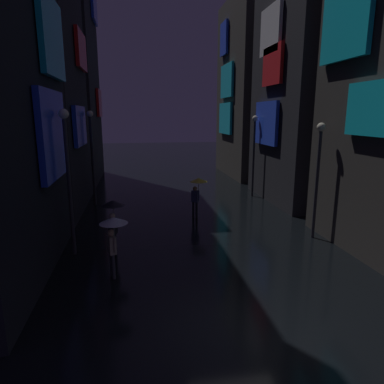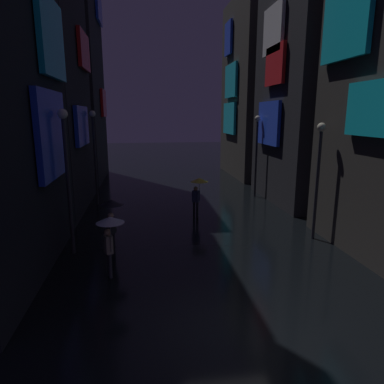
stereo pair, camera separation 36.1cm
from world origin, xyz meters
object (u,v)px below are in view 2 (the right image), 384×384
object	(u,v)px
pedestrian_foreground_left_black	(112,212)
streetlamp_right_near	(318,167)
pedestrian_far_right_yellow	(198,187)
streetlamp_left_near	(67,166)
streetlamp_right_far	(257,146)
pedestrian_near_crossing_clear	(110,230)
streetlamp_left_far	(94,147)

from	to	relation	value
pedestrian_foreground_left_black	streetlamp_right_near	size ratio (longest dim) A/B	0.43
pedestrian_far_right_yellow	streetlamp_left_near	world-z (taller)	streetlamp_left_near
streetlamp_right_far	pedestrian_foreground_left_black	bearing A→B (deg)	-135.23
streetlamp_right_near	streetlamp_right_far	bearing A→B (deg)	90.00
pedestrian_near_crossing_clear	streetlamp_left_far	size ratio (longest dim) A/B	0.39
pedestrian_far_right_yellow	streetlamp_right_far	xyz separation A→B (m)	(4.46, 4.24, 1.62)
streetlamp_left_near	streetlamp_left_far	distance (m)	7.56
pedestrian_foreground_left_black	streetlamp_left_near	world-z (taller)	streetlamp_left_near
pedestrian_near_crossing_clear	pedestrian_foreground_left_black	distance (m)	2.14
pedestrian_near_crossing_clear	streetlamp_right_near	world-z (taller)	streetlamp_right_near
pedestrian_near_crossing_clear	streetlamp_left_near	bearing A→B (deg)	125.22
streetlamp_right_far	streetlamp_left_far	xyz separation A→B (m)	(-10.00, -0.62, 0.15)
pedestrian_near_crossing_clear	streetlamp_right_far	bearing A→B (deg)	51.61
streetlamp_left_near	streetlamp_right_near	bearing A→B (deg)	1.19
pedestrian_foreground_left_black	streetlamp_left_far	distance (m)	8.12
pedestrian_foreground_left_black	streetlamp_left_far	xyz separation A→B (m)	(-1.54, 7.77, 1.77)
streetlamp_left_far	streetlamp_right_far	bearing A→B (deg)	3.55
streetlamp_left_near	pedestrian_foreground_left_black	bearing A→B (deg)	-8.01
streetlamp_left_far	streetlamp_left_near	bearing A→B (deg)	-90.00
streetlamp_left_far	streetlamp_right_near	distance (m)	12.41
pedestrian_far_right_yellow	pedestrian_foreground_left_black	bearing A→B (deg)	-133.86
streetlamp_right_far	streetlamp_left_far	size ratio (longest dim) A/B	0.95
pedestrian_near_crossing_clear	streetlamp_right_far	distance (m)	13.53
pedestrian_far_right_yellow	streetlamp_right_far	world-z (taller)	streetlamp_right_far
streetlamp_right_far	streetlamp_left_far	world-z (taller)	streetlamp_left_far
pedestrian_foreground_left_black	streetlamp_right_far	bearing A→B (deg)	44.77
streetlamp_right_far	streetlamp_left_near	size ratio (longest dim) A/B	0.95
pedestrian_foreground_left_black	streetlamp_left_far	world-z (taller)	streetlamp_left_far
pedestrian_foreground_left_black	streetlamp_left_near	distance (m)	2.35
pedestrian_foreground_left_black	streetlamp_right_far	world-z (taller)	streetlamp_right_far
streetlamp_left_far	streetlamp_right_near	world-z (taller)	streetlamp_left_far
streetlamp_right_near	streetlamp_left_far	bearing A→B (deg)	143.69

